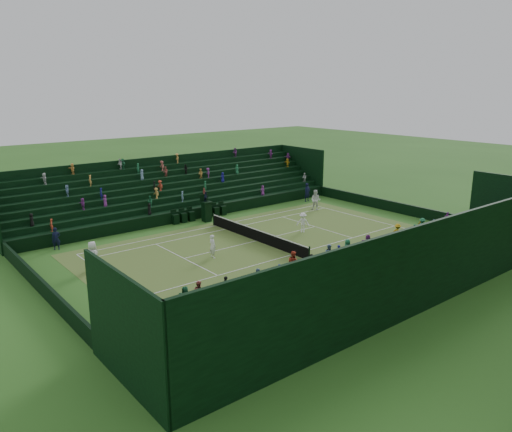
# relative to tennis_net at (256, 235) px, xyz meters

# --- Properties ---
(ground) EXTENTS (160.00, 160.00, 0.00)m
(ground) POSITION_rel_tennis_net_xyz_m (0.00, 0.00, -0.53)
(ground) COLOR #2F641F
(ground) RESTS_ON ground
(court_surface) EXTENTS (12.97, 26.77, 0.01)m
(court_surface) POSITION_rel_tennis_net_xyz_m (0.00, 0.00, -0.52)
(court_surface) COLOR #3D7E2A
(court_surface) RESTS_ON ground
(perimeter_wall_north) EXTENTS (17.17, 0.20, 1.00)m
(perimeter_wall_north) POSITION_rel_tennis_net_xyz_m (0.00, 15.88, -0.03)
(perimeter_wall_north) COLOR black
(perimeter_wall_north) RESTS_ON ground
(perimeter_wall_south) EXTENTS (17.17, 0.20, 1.00)m
(perimeter_wall_south) POSITION_rel_tennis_net_xyz_m (0.00, -15.88, -0.03)
(perimeter_wall_south) COLOR black
(perimeter_wall_south) RESTS_ON ground
(perimeter_wall_east) EXTENTS (0.20, 31.77, 1.00)m
(perimeter_wall_east) POSITION_rel_tennis_net_xyz_m (8.48, 0.00, -0.03)
(perimeter_wall_east) COLOR black
(perimeter_wall_east) RESTS_ON ground
(perimeter_wall_west) EXTENTS (0.20, 31.77, 1.00)m
(perimeter_wall_west) POSITION_rel_tennis_net_xyz_m (-8.48, 0.00, -0.03)
(perimeter_wall_west) COLOR black
(perimeter_wall_west) RESTS_ON ground
(north_grandstand) EXTENTS (6.60, 32.00, 4.90)m
(north_grandstand) POSITION_rel_tennis_net_xyz_m (12.66, 0.00, 1.02)
(north_grandstand) COLOR black
(north_grandstand) RESTS_ON ground
(south_grandstand) EXTENTS (6.60, 32.00, 4.90)m
(south_grandstand) POSITION_rel_tennis_net_xyz_m (-12.66, 0.00, 1.02)
(south_grandstand) COLOR black
(south_grandstand) RESTS_ON ground
(tennis_net) EXTENTS (11.67, 0.10, 1.06)m
(tennis_net) POSITION_rel_tennis_net_xyz_m (0.00, 0.00, 0.00)
(tennis_net) COLOR black
(tennis_net) RESTS_ON ground
(umpire_chair) EXTENTS (0.84, 0.84, 2.65)m
(umpire_chair) POSITION_rel_tennis_net_xyz_m (-7.26, 0.24, 0.61)
(umpire_chair) COLOR black
(umpire_chair) RESTS_ON ground
(courtside_chairs) EXTENTS (0.56, 5.53, 1.22)m
(courtside_chairs) POSITION_rel_tennis_net_xyz_m (-8.24, 0.17, -0.07)
(courtside_chairs) COLOR black
(courtside_chairs) RESTS_ON ground
(player_near_west) EXTENTS (1.03, 0.75, 1.96)m
(player_near_west) POSITION_rel_tennis_net_xyz_m (-1.67, -12.12, 0.46)
(player_near_west) COLOR white
(player_near_west) RESTS_ON ground
(player_near_east) EXTENTS (0.62, 0.42, 1.67)m
(player_near_east) POSITION_rel_tennis_net_xyz_m (1.09, -4.73, 0.31)
(player_near_east) COLOR white
(player_near_east) RESTS_ON ground
(player_far_west) EXTENTS (1.18, 1.07, 1.97)m
(player_far_west) POSITION_rel_tennis_net_xyz_m (-4.11, 10.63, 0.46)
(player_far_west) COLOR white
(player_far_west) RESTS_ON ground
(player_far_east) EXTENTS (1.20, 1.13, 1.63)m
(player_far_east) POSITION_rel_tennis_net_xyz_m (0.49, 4.50, 0.29)
(player_far_east) COLOR white
(player_far_east) RESTS_ON ground
(line_judge_north) EXTENTS (0.50, 0.73, 1.92)m
(line_judge_north) POSITION_rel_tennis_net_xyz_m (-7.33, 12.66, 0.43)
(line_judge_north) COLOR black
(line_judge_north) RESTS_ON ground
(line_judge_south) EXTENTS (0.59, 0.70, 1.64)m
(line_judge_south) POSITION_rel_tennis_net_xyz_m (-7.56, -12.57, 0.29)
(line_judge_south) COLOR black
(line_judge_south) RESTS_ON ground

